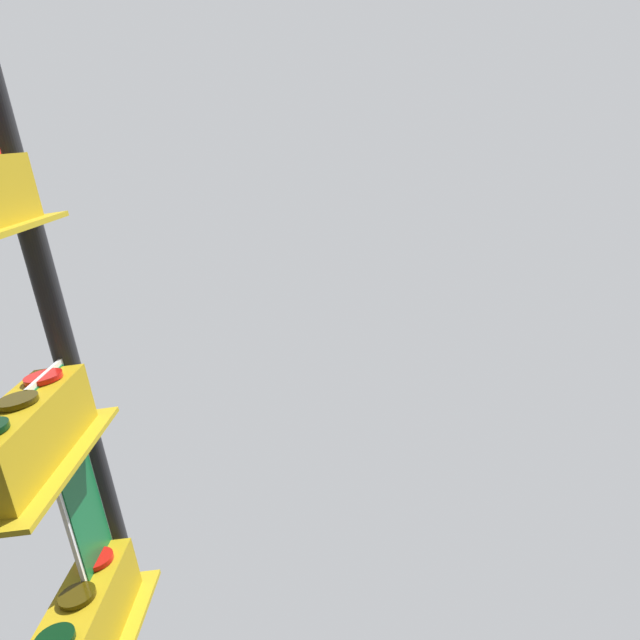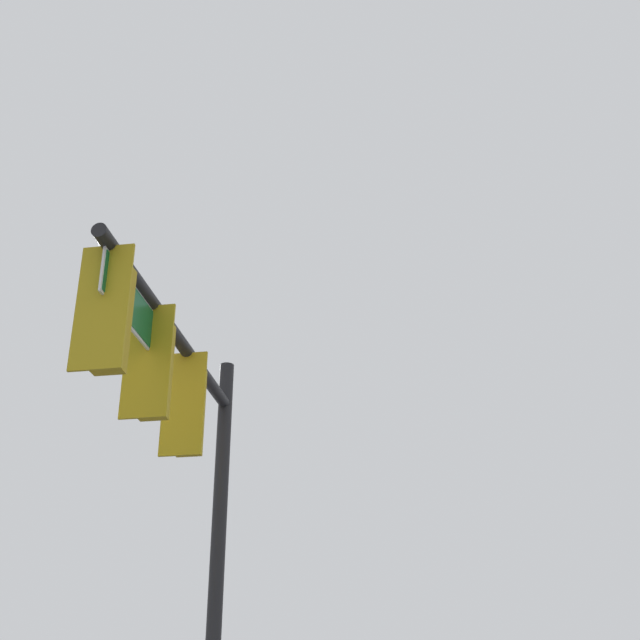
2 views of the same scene
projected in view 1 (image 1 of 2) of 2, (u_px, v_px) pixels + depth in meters
name	position (u px, v px, depth m)	size (l,w,h in m)	color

